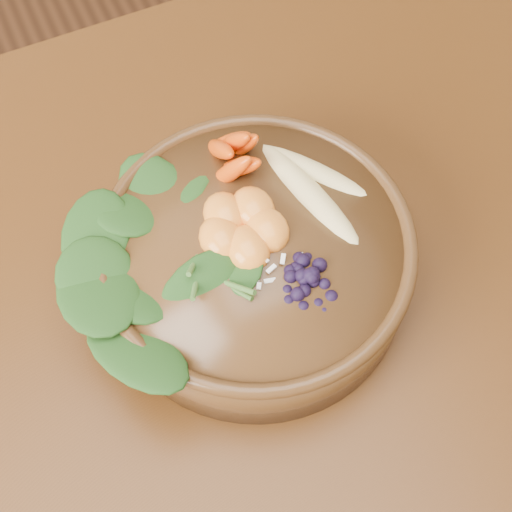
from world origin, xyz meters
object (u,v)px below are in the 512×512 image
kale_heap (171,223)px  stoneware_bowl (256,262)px  carrot_cluster (230,133)px  blueberry_pile (311,268)px  dining_table (129,495)px  banana_halves (313,173)px  mandarin_cluster (242,219)px

kale_heap → stoneware_bowl: bearing=-29.5°
stoneware_bowl → carrot_cluster: carrot_cluster is taller
stoneware_bowl → blueberry_pile: size_ratio=2.16×
stoneware_bowl → blueberry_pile: bearing=-63.5°
dining_table → banana_halves: (0.23, 0.13, 0.17)m
carrot_cluster → mandarin_cluster: bearing=-129.8°
dining_table → stoneware_bowl: size_ratio=6.37×
dining_table → carrot_cluster: (0.18, 0.18, 0.20)m
carrot_cluster → banana_halves: (0.05, -0.05, -0.02)m
stoneware_bowl → banana_halves: bearing=26.4°
dining_table → stoneware_bowl: bearing=30.9°
stoneware_bowl → mandarin_cluster: (-0.00, 0.01, 0.05)m
kale_heap → blueberry_pile: bearing=-44.5°
banana_halves → carrot_cluster: bearing=113.1°
kale_heap → carrot_cluster: bearing=34.2°
kale_heap → blueberry_pile: kale_heap is taller
kale_heap → carrot_cluster: size_ratio=2.37×
kale_heap → carrot_cluster: carrot_cluster is taller
carrot_cluster → banana_halves: bearing=-66.9°
dining_table → kale_heap: kale_heap is taller
dining_table → mandarin_cluster: mandarin_cluster is taller
dining_table → blueberry_pile: blueberry_pile is taller
kale_heap → banana_halves: bearing=0.1°
dining_table → carrot_cluster: carrot_cluster is taller
banana_halves → mandarin_cluster: bearing=170.3°
banana_halves → dining_table: bearing=-174.0°
banana_halves → blueberry_pile: blueberry_pile is taller
banana_halves → kale_heap: bearing=156.5°
kale_heap → banana_halves: (0.12, 0.00, -0.01)m
carrot_cluster → blueberry_pile: (0.01, -0.13, -0.02)m
stoneware_bowl → mandarin_cluster: mandarin_cluster is taller
stoneware_bowl → banana_halves: banana_halves is taller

